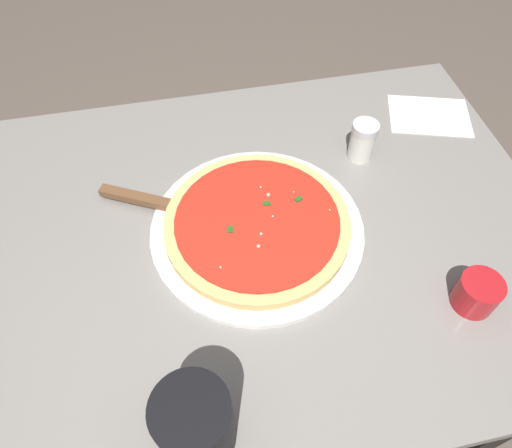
{
  "coord_description": "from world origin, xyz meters",
  "views": [
    {
      "loc": [
        0.09,
        0.44,
        1.34
      ],
      "look_at": [
        0.0,
        0.0,
        0.75
      ],
      "focal_mm": 33.09,
      "sensor_mm": 36.0,
      "label": 1
    }
  ],
  "objects": [
    {
      "name": "ground_plane",
      "position": [
        0.0,
        0.0,
        0.0
      ],
      "size": [
        5.0,
        5.0,
        0.0
      ],
      "primitive_type": "plane",
      "color": "brown"
    },
    {
      "name": "restaurant_table",
      "position": [
        0.0,
        0.0,
        0.58
      ],
      "size": [
        0.97,
        0.72,
        0.73
      ],
      "color": "black",
      "rests_on": "ground_plane"
    },
    {
      "name": "serving_plate",
      "position": [
        0.0,
        0.0,
        0.73
      ],
      "size": [
        0.34,
        0.34,
        0.01
      ],
      "primitive_type": "cylinder",
      "color": "white",
      "rests_on": "restaurant_table"
    },
    {
      "name": "pizza",
      "position": [
        0.0,
        0.0,
        0.75
      ],
      "size": [
        0.29,
        0.29,
        0.02
      ],
      "color": "#DBB26B",
      "rests_on": "serving_plate"
    },
    {
      "name": "pizza_server",
      "position": [
        0.15,
        -0.08,
        0.75
      ],
      "size": [
        0.22,
        0.14,
        0.01
      ],
      "color": "silver",
      "rests_on": "serving_plate"
    },
    {
      "name": "cup_tall_drink",
      "position": [
        0.13,
        0.29,
        0.79
      ],
      "size": [
        0.09,
        0.09,
        0.12
      ],
      "primitive_type": "cylinder",
      "color": "black",
      "rests_on": "restaurant_table"
    },
    {
      "name": "cup_small_sauce",
      "position": [
        -0.28,
        0.19,
        0.76
      ],
      "size": [
        0.06,
        0.06,
        0.05
      ],
      "primitive_type": "cylinder",
      "color": "#B2191E",
      "rests_on": "restaurant_table"
    },
    {
      "name": "napkin_folded_right",
      "position": [
        -0.39,
        -0.2,
        0.73
      ],
      "size": [
        0.18,
        0.15,
        0.0
      ],
      "primitive_type": "cube",
      "rotation": [
        0.0,
        0.0,
        -0.3
      ],
      "color": "white",
      "rests_on": "restaurant_table"
    },
    {
      "name": "parmesan_shaker",
      "position": [
        -0.22,
        -0.13,
        0.77
      ],
      "size": [
        0.05,
        0.05,
        0.07
      ],
      "color": "silver",
      "rests_on": "restaurant_table"
    }
  ]
}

